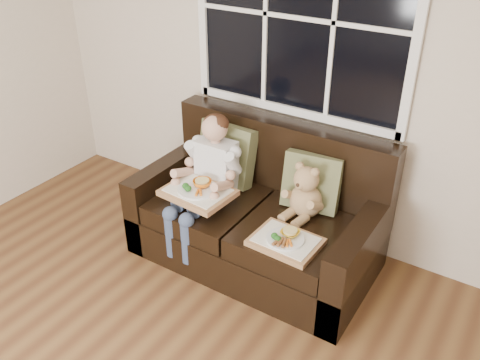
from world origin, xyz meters
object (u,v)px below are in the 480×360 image
Objects in this scene: loveseat at (260,219)px; tray_left at (198,191)px; child at (208,171)px; teddy_bear at (305,195)px; tray_right at (286,241)px.

tray_left is (-0.34, -0.27, 0.27)m from loveseat.
loveseat is at bearing 42.98° from tray_left.
child reaches higher than loveseat.
child is (-0.36, -0.12, 0.35)m from loveseat.
child is 0.71m from teddy_bear.
child is at bearing -157.88° from teddy_bear.
tray_right is (0.05, -0.36, -0.13)m from teddy_bear.
teddy_bear reaches higher than tray_right.
loveseat reaches higher than tray_left.
tray_left is at bearing -146.00° from teddy_bear.
teddy_bear is 0.82× the size of tray_left.
loveseat reaches higher than teddy_bear.
teddy_bear is at bearing 100.31° from tray_right.
child is 2.29× the size of teddy_bear.
child is 0.17m from tray_left.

